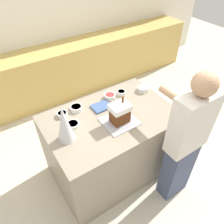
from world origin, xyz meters
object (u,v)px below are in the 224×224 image
at_px(candy_bowl_near_tray_right, 110,96).
at_px(candy_bowl_behind_tray, 143,89).
at_px(gingerbread_house, 120,113).
at_px(candy_bowl_beside_tree, 121,93).
at_px(candy_bowl_far_left, 76,108).
at_px(person, 185,142).
at_px(candy_bowl_front_corner, 62,114).
at_px(decorative_tree, 64,124).
at_px(cookbook, 101,107).
at_px(candy_bowl_near_tray_left, 73,124).
at_px(baking_tray, 120,121).

distance_m(candy_bowl_near_tray_right, candy_bowl_behind_tray, 0.45).
bearing_deg(gingerbread_house, candy_bowl_beside_tree, 52.58).
bearing_deg(candy_bowl_far_left, candy_bowl_near_tray_right, -2.99).
xyz_separation_m(gingerbread_house, person, (0.42, -0.56, -0.19)).
distance_m(candy_bowl_behind_tray, candy_bowl_front_corner, 1.06).
xyz_separation_m(decorative_tree, cookbook, (0.53, 0.23, -0.19)).
xyz_separation_m(candy_bowl_far_left, person, (0.72, -0.99, -0.10)).
distance_m(gingerbread_house, candy_bowl_beside_tree, 0.51).
relative_size(candy_bowl_far_left, candy_bowl_beside_tree, 1.32).
bearing_deg(candy_bowl_beside_tree, candy_bowl_front_corner, 177.74).
bearing_deg(cookbook, candy_bowl_front_corner, 165.39).
distance_m(decorative_tree, candy_bowl_far_left, 0.48).
bearing_deg(candy_bowl_front_corner, candy_bowl_near_tray_left, -82.22).
relative_size(candy_bowl_near_tray_left, person, 0.08).
bearing_deg(candy_bowl_beside_tree, candy_bowl_behind_tray, -17.45).
relative_size(candy_bowl_front_corner, cookbook, 0.54).
xyz_separation_m(candy_bowl_near_tray_right, person, (0.28, -0.97, -0.10)).
xyz_separation_m(decorative_tree, candy_bowl_behind_tray, (1.15, 0.22, -0.17)).
bearing_deg(gingerbread_house, candy_bowl_far_left, 124.27).
height_order(decorative_tree, candy_bowl_beside_tree, decorative_tree).
xyz_separation_m(candy_bowl_near_tray_right, candy_bowl_near_tray_left, (-0.59, -0.19, -0.01)).
distance_m(candy_bowl_near_tray_right, candy_bowl_near_tray_left, 0.62).
relative_size(candy_bowl_far_left, candy_bowl_front_corner, 1.20).
xyz_separation_m(candy_bowl_behind_tray, cookbook, (-0.62, 0.00, -0.02)).
height_order(gingerbread_house, candy_bowl_near_tray_left, gingerbread_house).
distance_m(baking_tray, decorative_tree, 0.61).
relative_size(decorative_tree, candy_bowl_beside_tree, 3.84).
relative_size(candy_bowl_near_tray_left, cookbook, 0.63).
bearing_deg(candy_bowl_near_tray_right, candy_bowl_far_left, 177.01).
relative_size(candy_bowl_front_corner, person, 0.07).
bearing_deg(candy_bowl_front_corner, cookbook, -14.61).
xyz_separation_m(gingerbread_house, candy_bowl_front_corner, (-0.47, 0.43, -0.10)).
bearing_deg(baking_tray, candy_bowl_behind_tray, 28.17).
distance_m(candy_bowl_near_tray_right, candy_bowl_front_corner, 0.62).
bearing_deg(candy_bowl_behind_tray, candy_bowl_beside_tree, 162.55).
relative_size(decorative_tree, candy_bowl_near_tray_left, 3.01).
bearing_deg(candy_bowl_near_tray_left, candy_bowl_beside_tree, 13.34).
bearing_deg(baking_tray, person, -52.84).
relative_size(decorative_tree, candy_bowl_behind_tray, 2.91).
distance_m(gingerbread_house, candy_bowl_near_tray_left, 0.50).
bearing_deg(decorative_tree, baking_tray, -8.47).
xyz_separation_m(decorative_tree, candy_bowl_beside_tree, (0.88, 0.31, -0.17)).
bearing_deg(candy_bowl_near_tray_right, baking_tray, -109.43).
bearing_deg(candy_bowl_far_left, candy_bowl_beside_tree, -3.66).
distance_m(candy_bowl_near_tray_left, candy_bowl_front_corner, 0.21).
relative_size(gingerbread_house, cookbook, 1.36).
height_order(candy_bowl_far_left, candy_bowl_near_tray_left, candy_bowl_far_left).
distance_m(candy_bowl_far_left, cookbook, 0.28).
relative_size(candy_bowl_far_left, candy_bowl_near_tray_left, 1.03).
relative_size(gingerbread_house, candy_bowl_beside_tree, 2.77).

